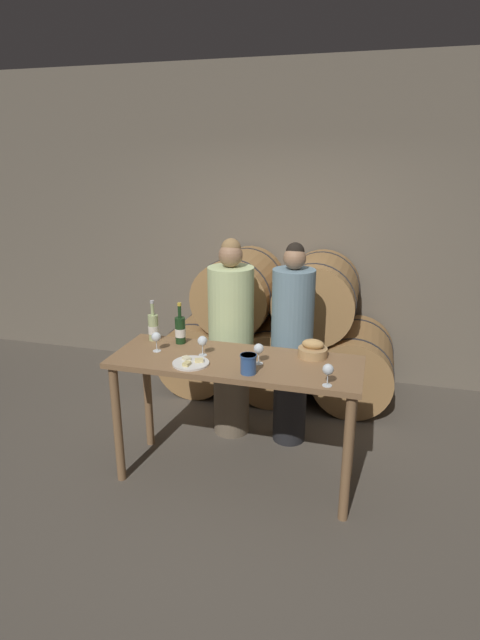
# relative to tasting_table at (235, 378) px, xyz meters

# --- Properties ---
(ground_plane) EXTENTS (10.00, 10.00, 0.00)m
(ground_plane) POSITION_rel_tasting_table_xyz_m (0.00, 0.00, -0.81)
(ground_plane) COLOR #564F44
(stone_wall_back) EXTENTS (10.00, 0.12, 3.20)m
(stone_wall_back) POSITION_rel_tasting_table_xyz_m (0.00, 2.11, 0.79)
(stone_wall_back) COLOR #706656
(stone_wall_back) RESTS_ON ground_plane
(barrel_stack) EXTENTS (2.29, 0.91, 1.42)m
(barrel_stack) POSITION_rel_tasting_table_xyz_m (0.00, 1.53, -0.18)
(barrel_stack) COLOR #A87A47
(barrel_stack) RESTS_ON ground_plane
(tasting_table) EXTENTS (1.75, 0.62, 0.95)m
(tasting_table) POSITION_rel_tasting_table_xyz_m (0.00, 0.00, 0.00)
(tasting_table) COLOR olive
(tasting_table) RESTS_ON ground_plane
(person_left) EXTENTS (0.37, 0.37, 1.69)m
(person_left) POSITION_rel_tasting_table_xyz_m (-0.22, 0.64, 0.04)
(person_left) COLOR #756651
(person_left) RESTS_ON ground_plane
(person_right) EXTENTS (0.34, 0.34, 1.68)m
(person_right) POSITION_rel_tasting_table_xyz_m (0.29, 0.64, 0.04)
(person_right) COLOR #232326
(person_right) RESTS_ON ground_plane
(wine_bottle_red) EXTENTS (0.08, 0.08, 0.32)m
(wine_bottle_red) POSITION_rel_tasting_table_xyz_m (-0.49, 0.20, 0.25)
(wine_bottle_red) COLOR #193819
(wine_bottle_red) RESTS_ON tasting_table
(wine_bottle_white) EXTENTS (0.08, 0.08, 0.31)m
(wine_bottle_white) POSITION_rel_tasting_table_xyz_m (-0.71, 0.21, 0.25)
(wine_bottle_white) COLOR #ADBC7F
(wine_bottle_white) RESTS_ON tasting_table
(blue_crock) EXTENTS (0.11, 0.11, 0.13)m
(blue_crock) POSITION_rel_tasting_table_xyz_m (0.15, -0.20, 0.21)
(blue_crock) COLOR #335693
(blue_crock) RESTS_ON tasting_table
(bread_basket) EXTENTS (0.21, 0.21, 0.13)m
(bread_basket) POSITION_rel_tasting_table_xyz_m (0.51, 0.20, 0.19)
(bread_basket) COLOR tan
(bread_basket) RESTS_ON tasting_table
(cheese_plate) EXTENTS (0.25, 0.25, 0.04)m
(cheese_plate) POSITION_rel_tasting_table_xyz_m (-0.27, -0.16, 0.15)
(cheese_plate) COLOR white
(cheese_plate) RESTS_ON tasting_table
(wine_glass_far_left) EXTENTS (0.07, 0.07, 0.15)m
(wine_glass_far_left) POSITION_rel_tasting_table_xyz_m (-0.59, 0.00, 0.25)
(wine_glass_far_left) COLOR white
(wine_glass_far_left) RESTS_ON tasting_table
(wine_glass_left) EXTENTS (0.07, 0.07, 0.15)m
(wine_glass_left) POSITION_rel_tasting_table_xyz_m (-0.24, 0.01, 0.25)
(wine_glass_left) COLOR white
(wine_glass_left) RESTS_ON tasting_table
(wine_glass_center) EXTENTS (0.07, 0.07, 0.15)m
(wine_glass_center) POSITION_rel_tasting_table_xyz_m (0.17, -0.03, 0.25)
(wine_glass_center) COLOR white
(wine_glass_center) RESTS_ON tasting_table
(wine_glass_right) EXTENTS (0.07, 0.07, 0.15)m
(wine_glass_right) POSITION_rel_tasting_table_xyz_m (0.66, -0.25, 0.25)
(wine_glass_right) COLOR white
(wine_glass_right) RESTS_ON tasting_table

